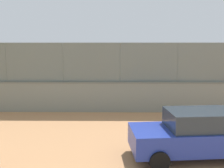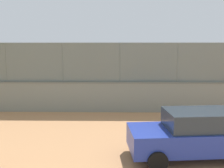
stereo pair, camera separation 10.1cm
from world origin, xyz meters
The scene contains 9 objects.
ground_plane centered at (0.00, 0.00, 0.00)m, with size 260.00×260.00×0.00m, color tan.
perimeter_wall centered at (-0.45, 12.19, 0.87)m, with size 23.02×0.82×1.74m.
fence_panel_on_wall centered at (-0.45, 12.19, 2.83)m, with size 22.62×0.50×2.19m.
player_at_service_line centered at (-1.48, 10.20, 0.92)m, with size 1.06×0.86×1.56m.
player_baseline_waiting centered at (4.65, 2.36, 0.88)m, with size 0.69×1.14×1.50m.
player_foreground_swinging centered at (4.20, 9.02, 1.01)m, with size 0.76×1.27×1.70m.
sports_ball centered at (-2.64, 12.01, 1.51)m, with size 0.20×0.20×0.20m, color #3399D8.
spare_ball_by_wall centered at (1.22, 10.39, 0.04)m, with size 0.09×0.09×0.09m, color white.
parked_car_blue centered at (-1.26, 18.32, 0.84)m, with size 4.59×2.14×1.62m.
Camera 2 is at (1.63, 26.44, 3.69)m, focal length 40.84 mm.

